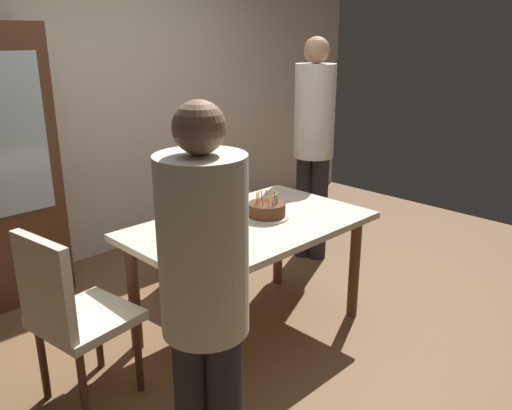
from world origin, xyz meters
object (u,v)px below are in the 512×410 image
plate_near_celebrant (222,249)px  person_celebrant (205,296)px  birthday_cake (267,211)px  chair_spindle_back (196,227)px  person_guest (314,137)px  plate_far_side (219,217)px  chair_upholstered (69,311)px  dining_table (250,238)px

plate_near_celebrant → person_celebrant: 0.87m
birthday_cake → chair_spindle_back: chair_spindle_back is taller
person_guest → plate_far_side: bearing=-167.0°
person_celebrant → chair_upholstered: bearing=97.0°
chair_upholstered → person_guest: bearing=9.1°
chair_spindle_back → person_guest: 1.19m
chair_upholstered → person_guest: person_guest is taller
plate_near_celebrant → plate_far_side: same height
birthday_cake → plate_near_celebrant: (-0.54, -0.19, -0.04)m
chair_upholstered → person_guest: size_ratio=0.53×
chair_spindle_back → person_guest: bearing=-15.5°
birthday_cake → plate_near_celebrant: birthday_cake is taller
birthday_cake → person_celebrant: person_celebrant is taller
plate_far_side → chair_upholstered: 1.06m
plate_near_celebrant → chair_upholstered: (-0.71, 0.32, -0.21)m
plate_near_celebrant → chair_spindle_back: 1.17m
plate_far_side → chair_upholstered: (-1.04, -0.08, -0.21)m
dining_table → plate_far_side: 0.24m
dining_table → person_guest: (1.19, 0.49, 0.39)m
chair_spindle_back → plate_far_side: bearing=-114.6°
dining_table → person_celebrant: size_ratio=0.89×
plate_near_celebrant → person_celebrant: size_ratio=0.14×
birthday_cake → chair_upholstered: bearing=174.1°
plate_near_celebrant → chair_upholstered: size_ratio=0.23×
dining_table → chair_upholstered: (-1.11, 0.12, -0.11)m
birthday_cake → person_celebrant: 1.39m
chair_spindle_back → person_celebrant: bearing=-127.2°
plate_far_side → chair_upholstered: size_ratio=0.23×
dining_table → person_celebrant: person_celebrant is taller
person_guest → plate_near_celebrant: bearing=-156.5°
dining_table → chair_upholstered: size_ratio=1.52×
birthday_cake → plate_far_side: 0.30m
plate_near_celebrant → chair_spindle_back: chair_spindle_back is taller
dining_table → person_guest: bearing=22.5°
plate_near_celebrant → person_guest: bearing=23.5°
dining_table → plate_near_celebrant: plate_near_celebrant is taller
chair_upholstered → person_celebrant: person_celebrant is taller
plate_near_celebrant → person_guest: size_ratio=0.12×
dining_table → plate_far_side: plate_far_side is taller
plate_near_celebrant → person_guest: person_guest is taller
birthday_cake → plate_far_side: birthday_cake is taller
person_guest → birthday_cake: bearing=-154.7°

